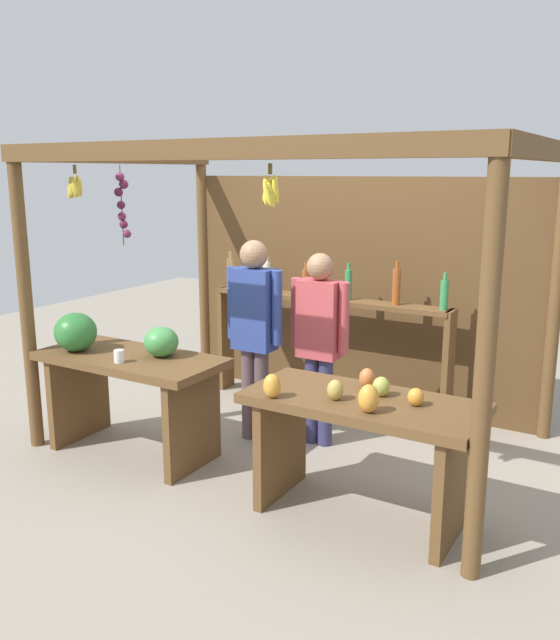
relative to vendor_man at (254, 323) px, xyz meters
The scene contains 7 objects.
ground_plane 0.99m from the vendor_man, 24.36° to the left, with size 12.00×12.00×0.00m, color gray.
market_stall 0.79m from the vendor_man, 66.34° to the left, with size 3.47×2.27×2.25m.
fruit_counter_left 1.03m from the vendor_man, 135.13° to the right, with size 1.41×0.65×1.05m.
fruit_counter_right 1.43m from the vendor_man, 29.92° to the right, with size 1.41×0.65×0.92m.
bottle_shelf_unit 0.96m from the vendor_man, 81.44° to the left, with size 2.23×0.22×1.36m.
vendor_man is the anchor object (origin of this frame).
vendor_woman 0.50m from the vendor_man, 21.50° to the left, with size 0.48×0.20×1.48m.
Camera 1 is at (2.40, -4.25, 2.07)m, focal length 37.21 mm.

